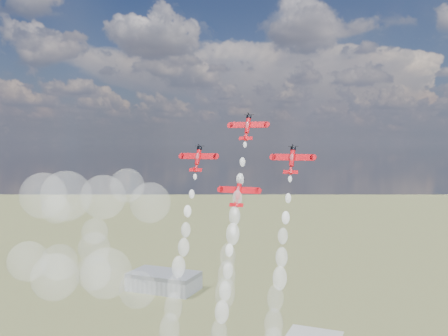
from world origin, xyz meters
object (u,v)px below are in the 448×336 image
hangar (164,281)px  plane_left (198,158)px  plane_right (292,159)px  plane_lead (247,127)px  plane_slot (238,192)px

hangar → plane_left: 227.77m
plane_left → hangar: bearing=122.4°
plane_right → plane_left: bearing=180.0°
plane_left → plane_right: 29.09m
plane_lead → plane_right: (14.55, -3.89, -9.41)m
hangar → plane_lead: plane_lead is taller
plane_lead → plane_right: size_ratio=1.00×
plane_slot → plane_lead: bearing=90.0°
plane_lead → plane_right: plane_lead is taller
plane_left → plane_slot: plane_left is taller
plane_left → plane_right: same height
plane_right → plane_lead: bearing=165.0°
hangar → plane_slot: 234.34m
plane_slot → hangar: bearing=125.0°
plane_left → plane_right: (29.09, 0.00, 0.00)m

